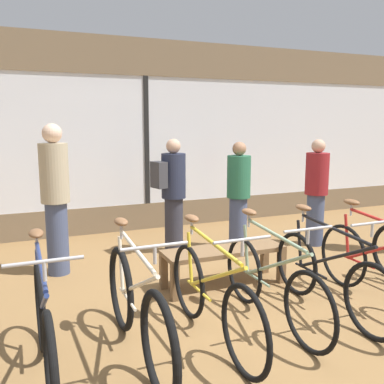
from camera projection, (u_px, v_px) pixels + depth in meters
ground_plane at (258, 313)px, 4.17m from camera, size 24.00×24.00×0.00m
shop_back_wall at (146, 134)px, 7.24m from camera, size 12.00×0.08×3.20m
bicycle_far_left at (44, 328)px, 3.03m from camera, size 0.46×1.73×1.05m
bicycle_left at (137, 309)px, 3.34m from camera, size 0.46×1.82×1.06m
bicycle_center_left at (212, 297)px, 3.59m from camera, size 0.46×1.77×1.03m
bicycle_center at (272, 283)px, 3.92m from camera, size 0.46×1.74×1.02m
bicycle_center_right at (329, 275)px, 4.12m from camera, size 0.46×1.75×1.02m
bicycle_right at (377, 265)px, 4.37m from camera, size 0.46×1.72×1.04m
display_bench at (224, 255)px, 4.84m from camera, size 1.40×0.44×0.44m
customer_near_rack at (238, 194)px, 6.18m from camera, size 0.41×0.41×1.57m
customer_by_window at (55, 196)px, 5.12m from camera, size 0.40×0.40×1.83m
customer_mid_floor at (316, 191)px, 6.37m from camera, size 0.39×0.39×1.60m
customer_near_bench at (172, 192)px, 6.01m from camera, size 0.53×0.41×1.62m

